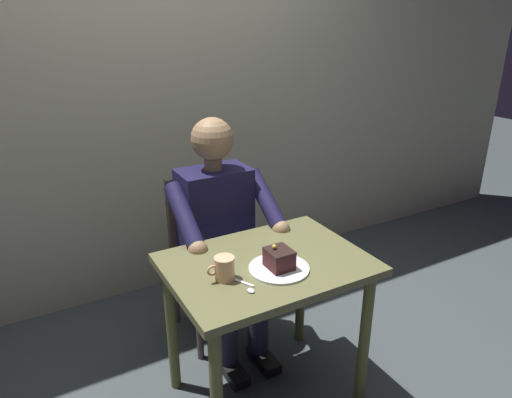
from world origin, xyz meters
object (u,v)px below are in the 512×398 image
Objects in this scene: seated_person at (221,235)px; coffee_cup at (224,268)px; dining_table at (267,284)px; cake_slice at (279,258)px; chair at (209,249)px; dessert_spoon at (247,287)px.

seated_person is 10.65× the size of coffee_cup.
dining_table is 7.68× the size of cake_slice.
coffee_cup reaches higher than dining_table.
coffee_cup is (0.23, -0.04, -0.00)m from cake_slice.
chair is 7.65× the size of coffee_cup.
seated_person reaches higher than coffee_cup.
dining_table is 0.46m from seated_person.
cake_slice is at bearing 90.67° from seated_person.
seated_person is 11.23× the size of cake_slice.
cake_slice reaches higher than coffee_cup.
seated_person is 0.56m from coffee_cup.
cake_slice is 0.79× the size of dessert_spoon.
coffee_cup is (0.22, 0.68, 0.28)m from chair.
coffee_cup is at bearing -10.74° from cake_slice.
seated_person is at bearing -113.81° from coffee_cup.
cake_slice is 0.95× the size of coffee_cup.
chair reaches higher than dining_table.
dining_table is 0.68× the size of seated_person.
coffee_cup reaches higher than dessert_spoon.
dining_table is 0.28m from coffee_cup.
seated_person is 8.90× the size of dessert_spoon.
seated_person reaches higher than dessert_spoon.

